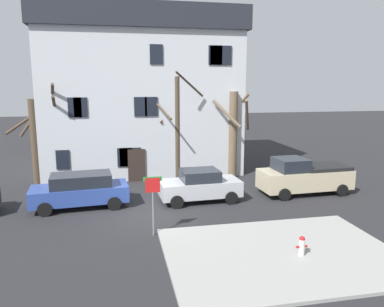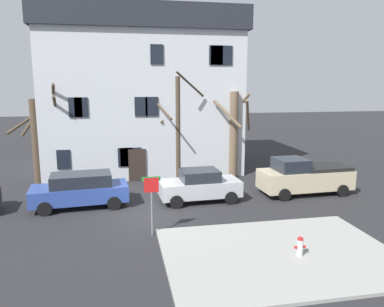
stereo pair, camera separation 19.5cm
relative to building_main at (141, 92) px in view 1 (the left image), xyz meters
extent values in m
plane|color=#262628|center=(-0.58, -10.68, -5.63)|extent=(120.00, 120.00, 0.00)
cube|color=#999993|center=(3.92, -15.96, -5.57)|extent=(8.49, 6.19, 0.12)
cube|color=silver|center=(0.00, 0.00, -0.83)|extent=(13.18, 8.22, 9.60)
cube|color=#23262D|center=(0.00, 0.00, 4.74)|extent=(13.68, 8.72, 1.54)
cube|color=#2D231E|center=(-0.67, -4.16, -4.58)|extent=(1.10, 0.12, 2.10)
cube|color=black|center=(-5.18, -4.15, -4.03)|extent=(0.80, 0.08, 1.20)
cube|color=black|center=(-1.47, -4.15, -4.03)|extent=(0.80, 0.08, 1.20)
cube|color=black|center=(-1.33, -4.15, -4.03)|extent=(0.80, 0.08, 1.20)
cube|color=black|center=(-0.78, -4.15, -4.03)|extent=(0.80, 0.08, 1.20)
cube|color=black|center=(-4.29, -4.15, -0.83)|extent=(0.80, 0.08, 1.20)
cube|color=black|center=(-3.96, -4.15, -0.83)|extent=(0.80, 0.08, 1.20)
cube|color=black|center=(-0.33, -4.15, -0.83)|extent=(0.80, 0.08, 1.20)
cube|color=black|center=(0.34, -4.15, -0.83)|extent=(0.80, 0.08, 1.20)
cube|color=black|center=(0.72, -4.15, 2.37)|extent=(0.80, 0.08, 1.20)
cube|color=black|center=(4.45, -4.15, 2.37)|extent=(0.80, 0.08, 1.20)
cube|color=black|center=(4.54, -4.15, 2.37)|extent=(0.80, 0.08, 1.20)
cube|color=black|center=(5.16, -4.15, 2.37)|extent=(0.80, 0.08, 1.20)
cylinder|color=#4C3D2D|center=(-6.76, -3.81, -2.97)|extent=(0.52, 0.52, 5.32)
cylinder|color=#4C3D2D|center=(-5.63, -3.58, -0.39)|extent=(0.67, 2.41, 2.03)
cylinder|color=#4C3D2D|center=(-5.50, -3.70, -0.94)|extent=(0.42, 2.64, 1.76)
cylinder|color=#4C3D2D|center=(-7.52, -2.89, -1.76)|extent=(2.01, 1.71, 1.48)
cylinder|color=#4C3D2D|center=(-7.01, -3.17, -1.67)|extent=(1.49, 0.73, 1.98)
cylinder|color=#4C3D2D|center=(2.02, -3.99, -2.30)|extent=(0.38, 0.38, 6.67)
cylinder|color=#4C3D2D|center=(1.36, -3.56, -1.40)|extent=(1.01, 1.45, 1.01)
cylinder|color=#4C3D2D|center=(2.67, -4.95, 0.54)|extent=(2.05, 1.45, 1.59)
cylinder|color=#4C3D2D|center=(0.88, -4.51, -0.89)|extent=(1.18, 2.39, 1.41)
cylinder|color=brown|center=(5.72, -4.31, -2.77)|extent=(0.55, 0.55, 5.72)
cylinder|color=brown|center=(5.05, -5.03, -1.31)|extent=(1.66, 1.57, 1.75)
cylinder|color=brown|center=(6.25, -3.88, -0.81)|extent=(1.11, 1.29, 1.58)
cylinder|color=brown|center=(6.53, -4.68, -1.45)|extent=(0.97, 1.83, 2.16)
cube|color=#2D4799|center=(-3.80, -8.81, -4.91)|extent=(4.92, 2.30, 0.80)
cube|color=#1E232B|center=(-3.70, -8.80, -4.20)|extent=(3.09, 1.91, 0.62)
cylinder|color=black|center=(-5.34, -9.89, -5.29)|extent=(0.70, 0.28, 0.68)
cylinder|color=black|center=(-5.50, -8.00, -5.29)|extent=(0.70, 0.28, 0.68)
cylinder|color=black|center=(-2.10, -9.62, -5.29)|extent=(0.70, 0.28, 0.68)
cylinder|color=black|center=(-2.26, -7.73, -5.29)|extent=(0.70, 0.28, 0.68)
cube|color=#B7BABF|center=(2.41, -9.02, -4.91)|extent=(4.35, 2.05, 0.81)
cube|color=#1E232B|center=(2.41, -9.02, -4.21)|extent=(2.04, 1.72, 0.58)
cylinder|color=black|center=(0.99, -10.01, -5.29)|extent=(0.69, 0.25, 0.68)
cylinder|color=black|center=(0.91, -8.15, -5.29)|extent=(0.69, 0.25, 0.68)
cylinder|color=black|center=(3.90, -9.88, -5.29)|extent=(0.69, 0.25, 0.68)
cylinder|color=black|center=(3.82, -8.02, -5.29)|extent=(0.69, 0.25, 0.68)
cube|color=#C6B793|center=(8.61, -8.82, -4.78)|extent=(5.26, 2.20, 1.08)
cube|color=#1E232B|center=(7.68, -8.85, -3.89)|extent=(1.73, 1.83, 0.70)
cube|color=black|center=(9.75, -8.78, -4.14)|extent=(2.77, 2.02, 0.20)
cylinder|color=black|center=(6.88, -9.89, -5.29)|extent=(0.69, 0.24, 0.68)
cylinder|color=black|center=(6.81, -7.88, -5.29)|extent=(0.69, 0.24, 0.68)
cylinder|color=black|center=(10.41, -9.76, -5.29)|extent=(0.69, 0.24, 0.68)
cylinder|color=black|center=(10.34, -7.75, -5.29)|extent=(0.69, 0.24, 0.68)
cylinder|color=silver|center=(4.52, -16.33, -5.21)|extent=(0.22, 0.22, 0.60)
sphere|color=red|center=(4.52, -16.33, -4.89)|extent=(0.21, 0.21, 0.21)
cylinder|color=red|center=(4.36, -16.33, -5.18)|extent=(0.10, 0.09, 0.09)
cylinder|color=red|center=(4.68, -16.33, -5.18)|extent=(0.10, 0.09, 0.09)
cylinder|color=slate|center=(-0.50, -13.20, -4.40)|extent=(0.07, 0.07, 2.47)
cube|color=red|center=(-0.50, -13.22, -3.46)|extent=(0.60, 0.03, 0.60)
cube|color=#1E8C38|center=(-0.50, -13.18, -3.21)|extent=(0.76, 0.02, 0.18)
camera|label=1|loc=(-1.86, -27.87, 0.58)|focal=34.98mm
camera|label=2|loc=(-1.67, -27.91, 0.58)|focal=34.98mm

